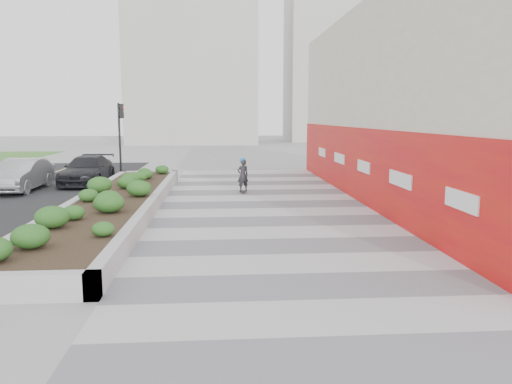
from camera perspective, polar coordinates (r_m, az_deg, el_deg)
ground at (r=11.80m, az=4.38°, el=-8.43°), size 160.00×160.00×0.00m
walkway at (r=14.66m, az=2.64°, el=-4.99°), size 8.00×36.00×0.01m
building at (r=21.93m, az=19.42°, el=9.51°), size 6.04×24.08×8.00m
planter at (r=18.79m, az=-15.78°, el=-1.00°), size 3.00×18.00×0.90m
traffic_signal_near at (r=29.18m, az=-15.22°, el=6.97°), size 0.33×0.28×4.20m
distant_bldg_north_l at (r=66.55m, az=-7.24°, el=14.21°), size 16.00×12.00×20.00m
distant_bldg_north_r at (r=73.58m, az=9.27°, el=15.20°), size 14.00×10.00×24.00m
manhole_cover at (r=14.73m, az=4.57°, el=-4.95°), size 0.44×0.44×0.01m
skateboarder at (r=22.57m, az=-1.51°, el=1.92°), size 0.63×0.72×1.62m
car_silver at (r=25.77m, az=-25.22°, el=1.78°), size 1.67×4.56×1.49m
car_dark at (r=27.08m, az=-18.71°, el=2.37°), size 2.07×4.97×1.43m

